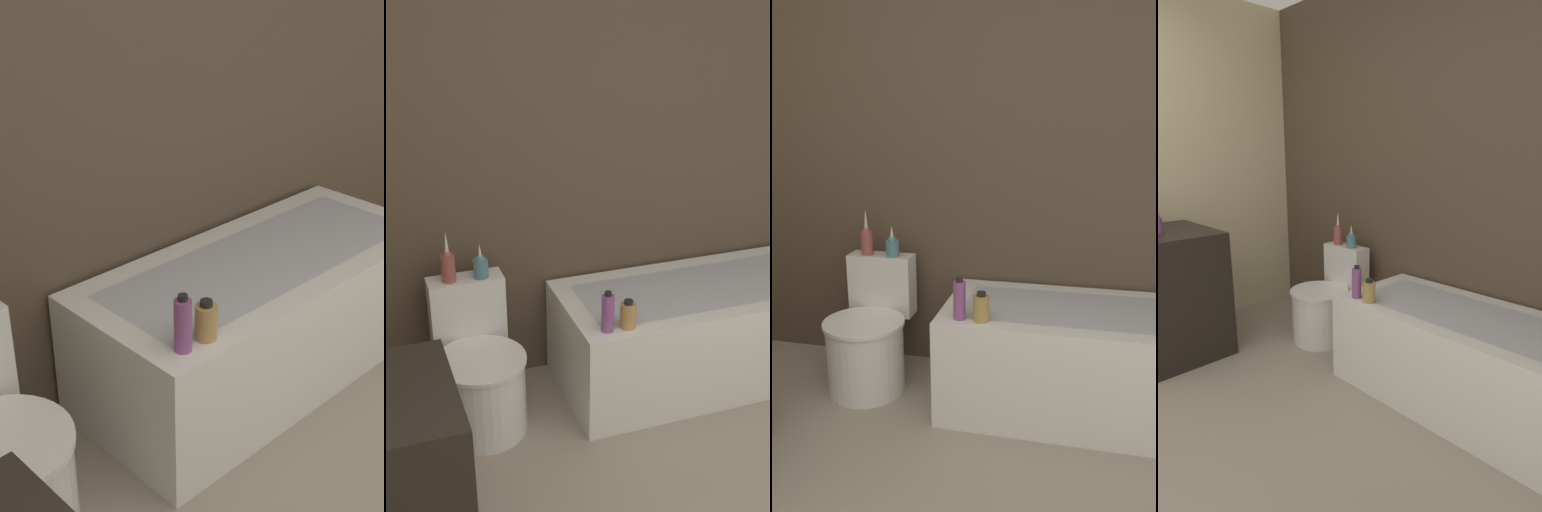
# 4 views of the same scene
# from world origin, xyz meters

# --- Properties ---
(wall_back_tiled) EXTENTS (6.40, 0.06, 2.60)m
(wall_back_tiled) POSITION_xyz_m (0.00, 2.30, 1.30)
(wall_back_tiled) COLOR brown
(wall_back_tiled) RESTS_ON ground_plane
(bathtub) EXTENTS (1.62, 0.69, 0.55)m
(bathtub) POSITION_xyz_m (0.68, 1.90, 0.28)
(bathtub) COLOR white
(bathtub) RESTS_ON ground
(toilet) EXTENTS (0.44, 0.57, 0.70)m
(toilet) POSITION_xyz_m (-0.58, 1.89, 0.27)
(toilet) COLOR white
(toilet) RESTS_ON ground
(vase_gold) EXTENTS (0.07, 0.07, 0.26)m
(vase_gold) POSITION_xyz_m (-0.66, 2.10, 0.79)
(vase_gold) COLOR #994C47
(vase_gold) RESTS_ON toilet
(vase_silver) EXTENTS (0.07, 0.07, 0.18)m
(vase_silver) POSITION_xyz_m (-0.50, 2.09, 0.77)
(vase_silver) COLOR teal
(vase_silver) RESTS_ON toilet
(shampoo_bottle_tall) EXTENTS (0.06, 0.06, 0.21)m
(shampoo_bottle_tall) POSITION_xyz_m (-0.01, 1.65, 0.64)
(shampoo_bottle_tall) COLOR #8C4C8C
(shampoo_bottle_tall) RESTS_ON bathtub
(shampoo_bottle_short) EXTENTS (0.08, 0.08, 0.14)m
(shampoo_bottle_short) POSITION_xyz_m (0.10, 1.65, 0.61)
(shampoo_bottle_short) COLOR tan
(shampoo_bottle_short) RESTS_ON bathtub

